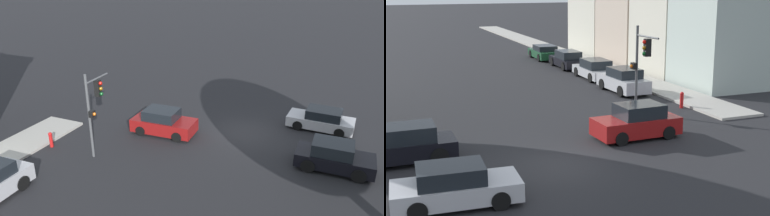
{
  "view_description": "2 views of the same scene",
  "coord_description": "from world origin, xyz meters",
  "views": [
    {
      "loc": [
        -5.45,
        20.82,
        10.11
      ],
      "look_at": [
        2.58,
        2.3,
        2.05
      ],
      "focal_mm": 35.0,
      "sensor_mm": 36.0,
      "label": 1
    },
    {
      "loc": [
        -6.64,
        -18.54,
        6.96
      ],
      "look_at": [
        1.56,
        1.85,
        1.72
      ],
      "focal_mm": 50.0,
      "sensor_mm": 36.0,
      "label": 2
    }
  ],
  "objects": [
    {
      "name": "parked_car_3",
      "position": [
        8.62,
        27.56,
        0.62
      ],
      "size": [
        2.14,
        4.59,
        1.27
      ],
      "rotation": [
        0.0,
        0.0,
        1.54
      ],
      "color": "#194728",
      "rests_on": "ground_plane"
    },
    {
      "name": "fire_hydrant",
      "position": [
        9.65,
        6.38,
        0.49
      ],
      "size": [
        0.22,
        0.22,
        0.92
      ],
      "color": "red",
      "rests_on": "ground_plane"
    },
    {
      "name": "ground_plane",
      "position": [
        0.0,
        0.0,
        0.0
      ],
      "size": [
        300.0,
        300.0,
        0.0
      ],
      "primitive_type": "plane",
      "color": "black"
    },
    {
      "name": "crossing_car_1",
      "position": [
        4.56,
        2.16,
        0.72
      ],
      "size": [
        3.95,
        2.0,
        1.56
      ],
      "rotation": [
        0.0,
        0.0,
        3.18
      ],
      "color": "maroon",
      "rests_on": "ground_plane"
    },
    {
      "name": "traffic_signal",
      "position": [
        6.71,
        5.84,
        3.07
      ],
      "size": [
        0.62,
        2.15,
        4.69
      ],
      "rotation": [
        0.0,
        0.0,
        3.2
      ],
      "color": "#515456",
      "rests_on": "ground_plane"
    },
    {
      "name": "parked_car_2",
      "position": [
        8.78,
        22.06,
        0.67
      ],
      "size": [
        1.93,
        4.58,
        1.42
      ],
      "rotation": [
        0.0,
        0.0,
        1.55
      ],
      "color": "black",
      "rests_on": "ground_plane"
    },
    {
      "name": "parked_car_0",
      "position": [
        8.59,
        11.55,
        0.74
      ],
      "size": [
        1.97,
        4.24,
        1.58
      ],
      "rotation": [
        0.0,
        0.0,
        1.6
      ],
      "color": "#B7B7BC",
      "rests_on": "ground_plane"
    },
    {
      "name": "crossing_car_2",
      "position": [
        -5.42,
        2.5,
        0.71
      ],
      "size": [
        3.85,
        1.88,
        1.5
      ],
      "rotation": [
        0.0,
        0.0,
        3.14
      ],
      "color": "black",
      "rests_on": "ground_plane"
    },
    {
      "name": "sidewalk_strip",
      "position": [
        11.34,
        33.15,
        0.07
      ],
      "size": [
        2.66,
        60.0,
        0.14
      ],
      "color": "#ADA89E",
      "rests_on": "ground_plane"
    },
    {
      "name": "parked_car_1",
      "position": [
        8.86,
        16.67,
        0.67
      ],
      "size": [
        2.02,
        4.56,
        1.43
      ],
      "rotation": [
        0.0,
        0.0,
        1.55
      ],
      "color": "#B7B7BC",
      "rests_on": "ground_plane"
    },
    {
      "name": "crossing_car_0",
      "position": [
        -4.34,
        -2.39,
        0.63
      ],
      "size": [
        4.11,
        2.03,
        1.35
      ],
      "rotation": [
        0.0,
        0.0,
        -0.06
      ],
      "color": "#B7B7BC",
      "rests_on": "ground_plane"
    }
  ]
}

